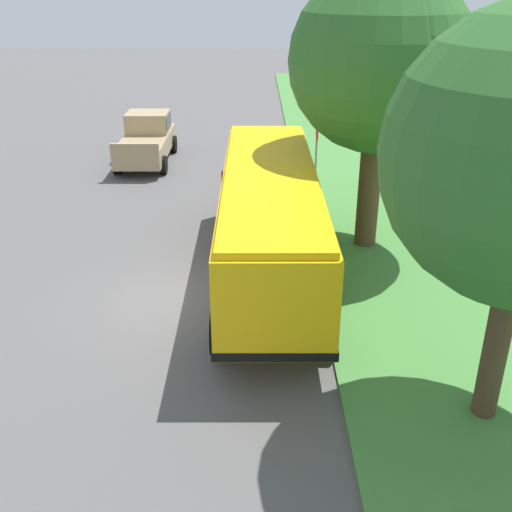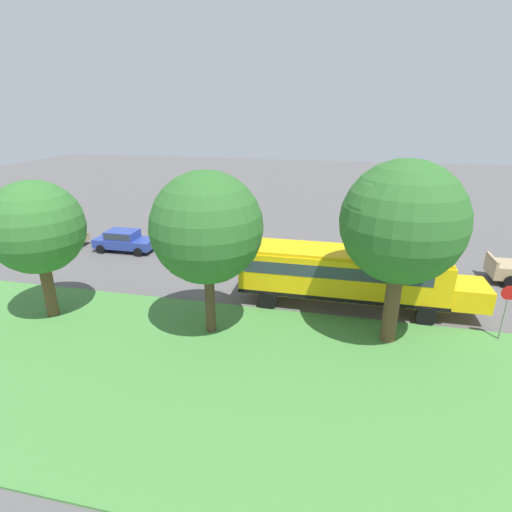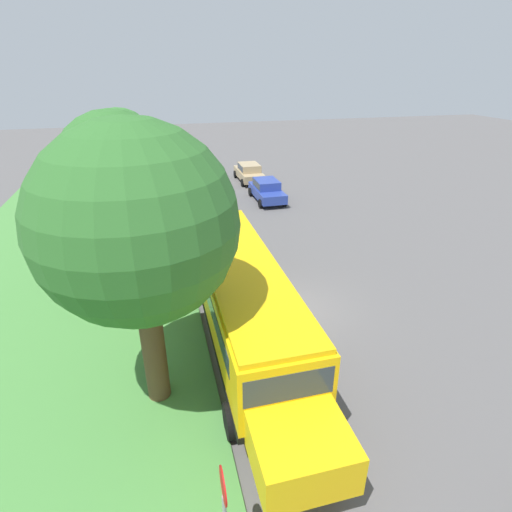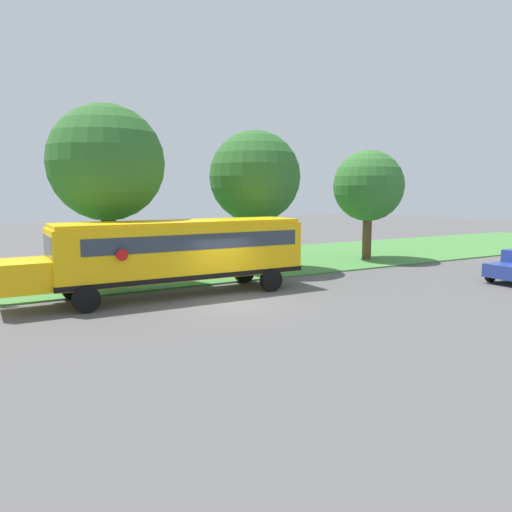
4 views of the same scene
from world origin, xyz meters
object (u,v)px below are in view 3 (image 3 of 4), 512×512
school_bus (243,296)px  oak_tree_far_end (120,145)px  stop_sign (224,509)px  car_tan_middle (249,172)px  oak_tree_beside_bus (133,220)px  car_blue_nearest (267,189)px  oak_tree_roadside_mid (117,172)px

school_bus → oak_tree_far_end: bearing=106.7°
school_bus → stop_sign: 7.26m
car_tan_middle → oak_tree_beside_bus: oak_tree_beside_bus is taller
oak_tree_beside_bus → stop_sign: bearing=-76.5°
oak_tree_beside_bus → oak_tree_far_end: oak_tree_beside_bus is taller
car_blue_nearest → oak_tree_far_end: oak_tree_far_end is taller
oak_tree_far_end → stop_sign: (2.39, -21.46, -3.06)m
oak_tree_far_end → oak_tree_beside_bus: bearing=-85.9°
car_blue_nearest → oak_tree_beside_bus: bearing=-115.8°
car_blue_nearest → oak_tree_far_end: (-9.79, -1.60, 3.92)m
car_blue_nearest → stop_sign: size_ratio=1.61×
oak_tree_far_end → car_tan_middle: bearing=36.4°
car_tan_middle → oak_tree_far_end: (-9.79, -7.23, 3.92)m
oak_tree_roadside_mid → oak_tree_far_end: 8.37m
car_tan_middle → stop_sign: stop_sign is taller
car_blue_nearest → car_tan_middle: same height
car_blue_nearest → car_tan_middle: size_ratio=1.00×
oak_tree_beside_bus → stop_sign: size_ratio=3.00×
school_bus → oak_tree_roadside_mid: 7.98m
oak_tree_roadside_mid → oak_tree_beside_bus: bearing=-83.8°
oak_tree_beside_bus → oak_tree_far_end: bearing=94.1°
oak_tree_far_end → car_blue_nearest: bearing=9.3°
school_bus → oak_tree_far_end: 15.38m
school_bus → car_tan_middle: size_ratio=2.82×
school_bus → oak_tree_far_end: (-4.34, 14.47, 2.88)m
stop_sign → oak_tree_beside_bus: bearing=103.5°
school_bus → car_blue_nearest: (5.46, 16.07, -1.05)m
oak_tree_roadside_mid → stop_sign: (2.09, -13.10, -3.36)m
oak_tree_beside_bus → car_blue_nearest: bearing=64.2°
school_bus → oak_tree_far_end: oak_tree_far_end is taller
car_blue_nearest → car_tan_middle: (0.00, 5.63, 0.00)m
oak_tree_beside_bus → oak_tree_roadside_mid: oak_tree_beside_bus is taller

